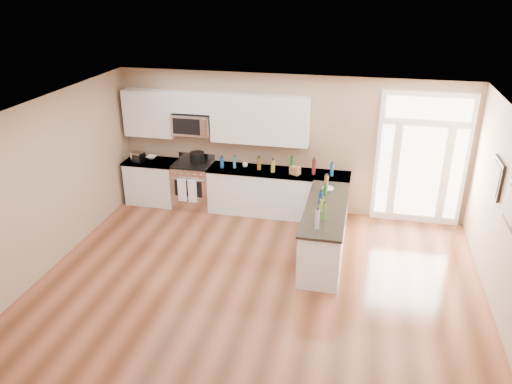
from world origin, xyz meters
TOP-DOWN VIEW (x-y plane):
  - ground at (0.00, 0.00)m, footprint 8.00×8.00m
  - room_shell at (0.00, 0.00)m, footprint 8.00×8.00m
  - back_cabinet_left at (-2.87, 3.69)m, footprint 1.10×0.66m
  - back_cabinet_right at (-0.16, 3.69)m, footprint 2.85×0.66m
  - peninsula_cabinet at (0.93, 2.24)m, footprint 0.69×2.32m
  - upper_cabinet_left at (-2.88, 3.83)m, footprint 1.04×0.33m
  - upper_cabinet_right at (-0.57, 3.83)m, footprint 1.94×0.33m
  - upper_cabinet_short at (-1.95, 3.83)m, footprint 0.82×0.33m
  - microwave at (-1.95, 3.80)m, footprint 0.78×0.41m
  - entry_door at (2.55, 3.95)m, footprint 1.70×0.10m
  - wall_art_near at (3.47, 2.20)m, footprint 0.05×0.58m
  - wall_art_far at (3.47, 1.20)m, footprint 0.05×0.58m
  - kitchen_range at (-1.95, 3.69)m, footprint 0.79×0.70m
  - stockpot at (-1.89, 3.80)m, footprint 0.36×0.36m
  - toaster_oven at (-3.10, 3.56)m, footprint 0.29×0.25m
  - cardboard_box at (0.19, 3.59)m, footprint 0.23×0.20m
  - bowl_left at (-2.92, 3.83)m, footprint 0.22×0.22m
  - bowl_peninsula at (0.90, 2.92)m, footprint 0.22×0.22m
  - cup_counter at (-0.86, 3.77)m, footprint 0.13×0.13m
  - counter_bottles at (0.26, 3.04)m, footprint 2.31×2.44m

SIDE VIEW (x-z plane):
  - ground at x=0.00m, z-range 0.00..0.00m
  - peninsula_cabinet at x=0.93m, z-range -0.04..0.90m
  - back_cabinet_right at x=-0.16m, z-range -0.03..0.91m
  - back_cabinet_left at x=-2.87m, z-range -0.03..0.91m
  - kitchen_range at x=-1.95m, z-range -0.06..1.02m
  - bowl_left at x=-2.92m, z-range 0.94..0.99m
  - bowl_peninsula at x=0.90m, z-range 0.94..1.00m
  - cup_counter at x=-0.86m, z-range 0.94..1.02m
  - cardboard_box at x=0.19m, z-range 0.94..1.10m
  - toaster_oven at x=-3.10m, z-range 0.94..1.15m
  - stockpot at x=-1.89m, z-range 0.95..1.18m
  - counter_bottles at x=0.26m, z-range 0.91..1.23m
  - entry_door at x=2.55m, z-range 0.00..2.60m
  - wall_art_near at x=3.47m, z-range 1.41..1.99m
  - wall_art_far at x=3.47m, z-range 1.41..1.99m
  - room_shell at x=0.00m, z-range -2.29..5.71m
  - microwave at x=-1.95m, z-range 1.55..1.97m
  - upper_cabinet_left at x=-2.88m, z-range 1.45..2.40m
  - upper_cabinet_right at x=-0.57m, z-range 1.45..2.40m
  - upper_cabinet_short at x=-1.95m, z-range 2.00..2.40m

